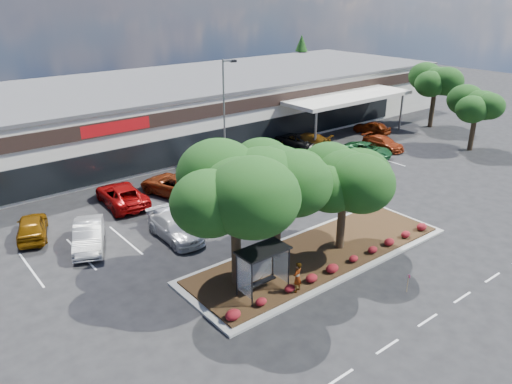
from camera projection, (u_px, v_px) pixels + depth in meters
ground at (392, 272)px, 29.23m from camera, size 160.00×160.00×0.00m
retail_store at (132, 114)px, 52.65m from camera, size 80.40×25.20×6.25m
landscape_island at (319, 254)px, 30.93m from camera, size 18.00×6.00×0.26m
lane_markings at (275, 214)px, 36.70m from camera, size 33.12×20.06×0.01m
shrub_row at (345, 262)px, 29.26m from camera, size 17.00×0.80×0.50m
bus_shelter at (261, 257)px, 26.17m from camera, size 2.75×1.55×2.59m
island_tree_west at (236, 217)px, 26.29m from camera, size 7.20×7.20×7.89m
island_tree_mid at (277, 202)px, 28.92m from camera, size 6.60×6.60×7.32m
island_tree_east at (343, 200)px, 30.30m from camera, size 5.80×5.80×6.50m
tree_east_near at (475, 119)px, 50.27m from camera, size 5.60×5.60×6.51m
tree_east_far at (434, 95)px, 58.74m from camera, size 6.40×6.40×7.62m
conifer_north_east at (301, 63)px, 79.05m from camera, size 3.96×3.96×9.00m
person_waiting at (297, 277)px, 26.55m from camera, size 0.74×0.62×1.75m
light_pole at (225, 135)px, 39.25m from camera, size 1.38×0.88×10.58m
survey_stake at (408, 281)px, 27.05m from camera, size 0.07×0.14×1.05m
car_0 at (89, 235)px, 31.75m from camera, size 3.62×5.26×1.64m
car_1 at (171, 220)px, 34.25m from camera, size 1.49×4.18×1.37m
car_2 at (175, 228)px, 32.95m from camera, size 2.20×5.18×1.49m
car_3 at (223, 191)px, 39.11m from camera, size 1.92×4.51×1.45m
car_4 at (271, 176)px, 42.17m from camera, size 1.94×4.61×1.48m
car_5 at (288, 173)px, 42.79m from camera, size 3.32×4.86×1.53m
car_6 at (349, 161)px, 46.02m from camera, size 3.44×5.33×1.44m
car_7 at (368, 150)px, 49.23m from camera, size 3.60×5.29×1.34m
car_8 at (383, 143)px, 51.45m from camera, size 1.98×4.67×1.34m
car_9 at (32, 227)px, 33.05m from camera, size 3.19×4.93×1.56m
car_10 at (122, 195)px, 38.04m from camera, size 3.20×6.11×1.64m
car_11 at (175, 184)px, 39.99m from camera, size 4.52×6.70×1.71m
car_12 at (207, 161)px, 45.64m from camera, size 3.90×6.13×1.65m
car_13 at (247, 153)px, 47.92m from camera, size 2.16×4.79×1.52m
car_14 at (261, 160)px, 46.07m from camera, size 3.15×5.40×1.41m
car_15 at (305, 141)px, 51.76m from camera, size 4.14×5.96×1.60m
car_16 at (295, 140)px, 52.10m from camera, size 2.53×5.39×1.49m
car_17 at (372, 127)px, 57.01m from camera, size 2.29×4.51×1.47m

